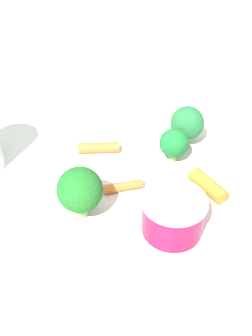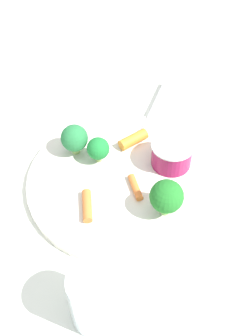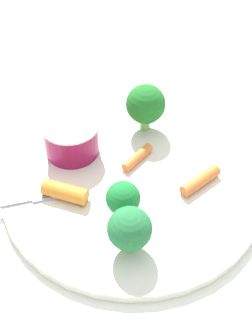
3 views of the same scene
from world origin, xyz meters
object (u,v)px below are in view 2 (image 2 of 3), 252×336
drinking_glass (96,299)px  broccoli_floret_0 (167,197)px  broccoli_floret_1 (98,149)px  plate (121,181)px  sauce_cup (172,154)px  carrot_stick_2 (133,139)px  broccoli_floret_2 (74,138)px  carrot_stick_1 (87,206)px  fork (153,109)px  carrot_stick_0 (135,187)px

drinking_glass → broccoli_floret_0: bearing=39.5°
broccoli_floret_1 → drinking_glass: 0.24m
plate → sauce_cup: 0.09m
broccoli_floret_0 → carrot_stick_2: broccoli_floret_0 is taller
broccoli_floret_1 → broccoli_floret_2: broccoli_floret_2 is taller
plate → carrot_stick_1: size_ratio=5.59×
sauce_cup → drinking_glass: drinking_glass is taller
sauce_cup → broccoli_floret_2: size_ratio=1.23×
carrot_stick_1 → fork: bearing=45.5°
broccoli_floret_1 → carrot_stick_1: bearing=-116.3°
broccoli_floret_0 → sauce_cup: bearing=62.6°
plate → broccoli_floret_0: 0.10m
broccoli_floret_2 → drinking_glass: drinking_glass is taller
plate → broccoli_floret_0: broccoli_floret_0 is taller
carrot_stick_1 → fork: size_ratio=0.37×
carrot_stick_2 → fork: bearing=47.7°
carrot_stick_1 → fork: 0.24m
carrot_stick_2 → drinking_glass: size_ratio=0.54×
broccoli_floret_1 → broccoli_floret_2: (-0.03, 0.03, 0.00)m
carrot_stick_1 → broccoli_floret_0: bearing=-21.8°
plate → broccoli_floret_0: size_ratio=4.71×
fork → plate: bearing=-127.9°
broccoli_floret_2 → fork: size_ratio=0.38×
broccoli_floret_2 → carrot_stick_1: size_ratio=1.03×
carrot_stick_2 → sauce_cup: bearing=-54.6°
fork → carrot_stick_0: bearing=-119.3°
broccoli_floret_1 → sauce_cup: bearing=-21.1°
broccoli_floret_2 → drinking_glass: bearing=-98.6°
broccoli_floret_1 → drinking_glass: drinking_glass is taller
fork → drinking_glass: (-0.19, -0.32, 0.03)m
broccoli_floret_0 → broccoli_floret_2: size_ratio=1.16×
carrot_stick_0 → carrot_stick_1: bearing=-172.0°
carrot_stick_2 → drinking_glass: bearing=-117.9°
sauce_cup → broccoli_floret_2: 0.15m
fork → broccoli_floret_1: bearing=-145.8°
broccoli_floret_0 → drinking_glass: (-0.13, -0.11, -0.00)m
plate → carrot_stick_0: 0.03m
broccoli_floret_1 → fork: broccoli_floret_1 is taller
broccoli_floret_1 → carrot_stick_1: (-0.04, -0.08, -0.02)m
sauce_cup → carrot_stick_2: sauce_cup is taller
plate → carrot_stick_1: 0.08m
broccoli_floret_0 → broccoli_floret_2: bearing=120.5°
plate → broccoli_floret_2: bearing=124.7°
plate → broccoli_floret_0: (0.04, -0.08, 0.04)m
sauce_cup → carrot_stick_0: sauce_cup is taller
carrot_stick_1 → drinking_glass: 0.15m
broccoli_floret_1 → broccoli_floret_2: 0.04m
broccoli_floret_2 → drinking_glass: 0.27m
carrot_stick_0 → carrot_stick_2: carrot_stick_2 is taller
broccoli_floret_0 → fork: bearing=73.5°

